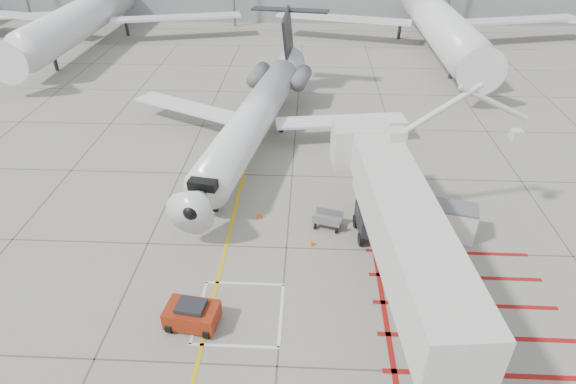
# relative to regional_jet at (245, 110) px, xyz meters

# --- Properties ---
(ground_plane) EXTENTS (260.00, 260.00, 0.00)m
(ground_plane) POSITION_rel_regional_jet_xyz_m (3.45, -14.35, -3.93)
(ground_plane) COLOR gray
(ground_plane) RESTS_ON ground
(regional_jet) EXTENTS (28.39, 33.48, 7.85)m
(regional_jet) POSITION_rel_regional_jet_xyz_m (0.00, 0.00, 0.00)
(regional_jet) COLOR silver
(regional_jet) RESTS_ON ground_plane
(jet_bridge) EXTENTS (10.48, 19.19, 7.37)m
(jet_bridge) POSITION_rel_regional_jet_xyz_m (9.15, -14.68, -0.24)
(jet_bridge) COLOR silver
(jet_bridge) RESTS_ON ground_plane
(pushback_tug) EXTENTS (2.59, 1.82, 1.40)m
(pushback_tug) POSITION_rel_regional_jet_xyz_m (-0.63, -16.19, -3.22)
(pushback_tug) COLOR maroon
(pushback_tug) RESTS_ON ground_plane
(baggage_cart) EXTENTS (1.89, 1.46, 1.05)m
(baggage_cart) POSITION_rel_regional_jet_xyz_m (5.82, -8.25, -3.40)
(baggage_cart) COLOR slate
(baggage_cart) RESTS_ON ground_plane
(ground_power_unit) EXTENTS (2.88, 2.08, 2.05)m
(ground_power_unit) POSITION_rel_regional_jet_xyz_m (12.98, -8.73, -2.90)
(ground_power_unit) COLOR silver
(ground_power_unit) RESTS_ON ground_plane
(cone_nose) EXTENTS (0.33, 0.33, 0.45)m
(cone_nose) POSITION_rel_regional_jet_xyz_m (1.64, -7.50, -3.70)
(cone_nose) COLOR #FF4B0D
(cone_nose) RESTS_ON ground_plane
(cone_side) EXTENTS (0.33, 0.33, 0.45)m
(cone_side) POSITION_rel_regional_jet_xyz_m (4.87, -10.05, -3.70)
(cone_side) COLOR #FF660D
(cone_side) RESTS_ON ground_plane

